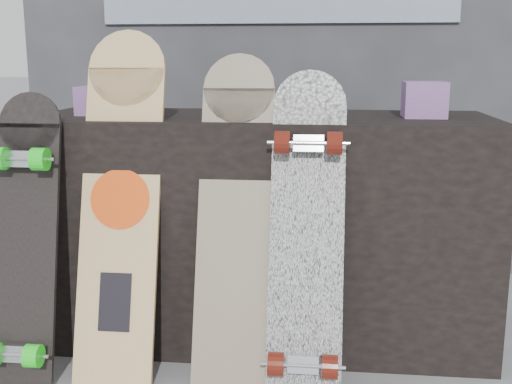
# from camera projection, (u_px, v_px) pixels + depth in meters

# --- Properties ---
(vendor_table) EXTENTS (1.60, 0.60, 0.80)m
(vendor_table) POSITION_uv_depth(u_px,v_px,m) (260.00, 226.00, 2.32)
(vendor_table) COLOR black
(vendor_table) RESTS_ON ground
(booth) EXTENTS (2.40, 0.22, 2.20)m
(booth) POSITION_uv_depth(u_px,v_px,m) (279.00, 35.00, 3.01)
(booth) COLOR #303034
(booth) RESTS_ON ground
(merch_box_purple) EXTENTS (0.18, 0.12, 0.10)m
(merch_box_purple) POSITION_uv_depth(u_px,v_px,m) (104.00, 101.00, 2.26)
(merch_box_purple) COLOR #563267
(merch_box_purple) RESTS_ON vendor_table
(merch_box_small) EXTENTS (0.14, 0.14, 0.12)m
(merch_box_small) POSITION_uv_depth(u_px,v_px,m) (424.00, 100.00, 2.17)
(merch_box_small) COLOR #563267
(merch_box_small) RESTS_ON vendor_table
(merch_box_flat) EXTENTS (0.22, 0.10, 0.06)m
(merch_box_flat) POSITION_uv_depth(u_px,v_px,m) (275.00, 104.00, 2.39)
(merch_box_flat) COLOR #D1B78C
(merch_box_flat) RESTS_ON vendor_table
(longboard_geisha) EXTENTS (0.25, 0.34, 1.09)m
(longboard_geisha) POSITION_uv_depth(u_px,v_px,m) (121.00, 194.00, 2.03)
(longboard_geisha) COLOR #C9B688
(longboard_geisha) RESTS_ON ground
(longboard_celtic) EXTENTS (0.23, 0.34, 1.02)m
(longboard_celtic) POSITION_uv_depth(u_px,v_px,m) (235.00, 209.00, 1.99)
(longboard_celtic) COLOR #CCB28B
(longboard_celtic) RESTS_ON ground
(longboard_cascadia) EXTENTS (0.22, 0.36, 0.97)m
(longboard_cascadia) POSITION_uv_depth(u_px,v_px,m) (307.00, 230.00, 1.91)
(longboard_cascadia) COLOR white
(longboard_cascadia) RESTS_ON ground
(skateboard_dark) EXTENTS (0.20, 0.29, 0.90)m
(skateboard_dark) POSITION_uv_depth(u_px,v_px,m) (24.00, 236.00, 1.98)
(skateboard_dark) COLOR black
(skateboard_dark) RESTS_ON ground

